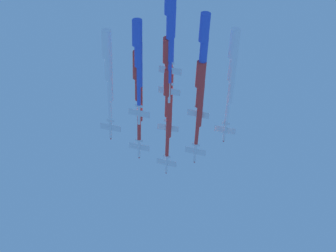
% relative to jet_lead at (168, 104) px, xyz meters
% --- Properties ---
extents(jet_lead, '(28.33, 45.74, 4.34)m').
position_rel_jet_lead_xyz_m(jet_lead, '(0.00, 0.00, 0.00)').
color(jet_lead, silver).
extents(jet_port_inner, '(27.27, 44.29, 4.29)m').
position_rel_jet_lead_xyz_m(jet_port_inner, '(-5.83, -12.38, -1.17)').
color(jet_port_inner, silver).
extents(jet_starboard_inner, '(26.49, 42.05, 4.37)m').
position_rel_jet_lead_xyz_m(jet_starboard_inner, '(12.92, 0.34, -3.05)').
color(jet_starboard_inner, silver).
extents(jet_port_mid, '(24.90, 41.24, 4.26)m').
position_rel_jet_lead_xyz_m(jet_port_mid, '(6.72, -12.46, 0.08)').
color(jet_port_mid, silver).
extents(jet_starboard_mid, '(26.99, 43.13, 4.25)m').
position_rel_jet_lead_xyz_m(jet_starboard_mid, '(-11.13, -24.95, -0.59)').
color(jet_starboard_mid, silver).
extents(jet_port_outer, '(27.96, 44.49, 4.26)m').
position_rel_jet_lead_xyz_m(jet_port_outer, '(28.01, -3.36, -0.37)').
color(jet_port_outer, silver).
extents(jet_starboard_outer, '(24.91, 40.34, 4.37)m').
position_rel_jet_lead_xyz_m(jet_starboard_outer, '(1.61, -25.17, -3.03)').
color(jet_starboard_outer, silver).
extents(jet_trail_port, '(26.93, 42.51, 4.33)m').
position_rel_jet_lead_xyz_m(jet_trail_port, '(22.20, -15.37, -2.57)').
color(jet_trail_port, silver).
extents(jet_trail_starboard, '(26.07, 43.21, 4.35)m').
position_rel_jet_lead_xyz_m(jet_trail_starboard, '(16.48, -29.14, -1.00)').
color(jet_trail_starboard, silver).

